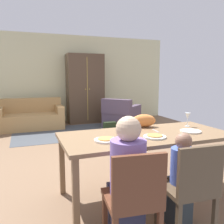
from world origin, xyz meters
name	(u,v)px	position (x,y,z in m)	size (l,w,h in m)	color
ground_plane	(98,148)	(0.00, 0.49, -0.01)	(6.62, 6.18, 0.02)	brown
back_wall	(68,79)	(0.00, 3.63, 1.35)	(6.62, 0.10, 2.70)	beige
dining_table	(147,140)	(-0.03, -1.57, 0.69)	(1.98, 0.91, 0.76)	olive
plate_near_man	(106,140)	(-0.58, -1.69, 0.77)	(0.25, 0.25, 0.02)	white
pizza_near_man	(106,139)	(-0.58, -1.69, 0.78)	(0.17, 0.17, 0.01)	gold
plate_near_child	(155,137)	(-0.03, -1.75, 0.77)	(0.25, 0.25, 0.02)	white
pizza_near_child	(155,135)	(-0.03, -1.75, 0.78)	(0.17, 0.17, 0.01)	#DD9546
plate_near_woman	(191,131)	(0.51, -1.67, 0.77)	(0.25, 0.25, 0.02)	silver
wine_glass	(188,117)	(0.68, -1.39, 0.89)	(0.07, 0.07, 0.19)	silver
fork	(125,137)	(-0.33, -1.62, 0.76)	(0.02, 0.15, 0.01)	silver
knife	(156,131)	(0.15, -1.47, 0.76)	(0.01, 0.17, 0.01)	silver
dining_chair_man	(134,196)	(-0.59, -2.38, 0.49)	(0.47, 0.47, 0.87)	brown
person_man	(127,184)	(-0.57, -2.21, 0.51)	(0.31, 0.41, 1.11)	#313149
dining_chair_child	(191,185)	(-0.04, -2.39, 0.49)	(0.45, 0.45, 0.87)	brown
person_child	(180,183)	(-0.03, -2.22, 0.43)	(0.22, 0.29, 0.92)	#323B40
cat	(144,121)	(0.12, -1.21, 0.84)	(0.32, 0.16, 0.17)	orange
area_rug	(66,133)	(-0.37, 1.99, 0.00)	(2.60, 1.80, 0.01)	#42474D
couch	(31,118)	(-1.19, 2.85, 0.30)	(1.71, 0.86, 0.82)	tan
armchair	(121,116)	(1.21, 2.16, 0.32)	(1.21, 1.21, 0.82)	#504052
armoire	(85,89)	(0.46, 3.24, 1.05)	(1.10, 0.59, 2.10)	#4E3A28
handbag	(110,127)	(0.70, 1.69, 0.13)	(0.32, 0.16, 0.26)	black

